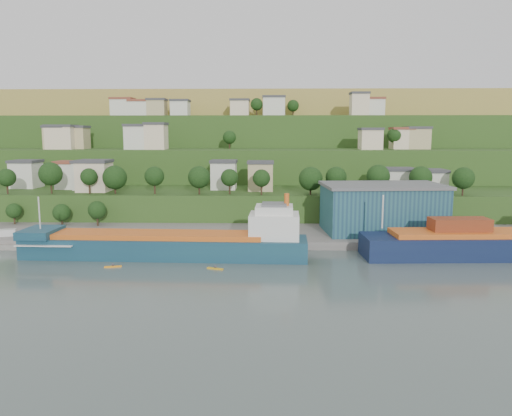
{
  "coord_description": "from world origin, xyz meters",
  "views": [
    {
      "loc": [
        12.37,
        -102.64,
        28.08
      ],
      "look_at": [
        9.39,
        15.0,
        10.29
      ],
      "focal_mm": 35.0,
      "sensor_mm": 36.0,
      "label": 1
    }
  ],
  "objects_px": {
    "caravan": "(5,234)",
    "kayak_orange": "(113,266)",
    "cargo_ship_near": "(174,246)",
    "warehouse": "(382,208)"
  },
  "relations": [
    {
      "from": "cargo_ship_near",
      "to": "warehouse",
      "type": "relative_size",
      "value": 2.0
    },
    {
      "from": "caravan",
      "to": "cargo_ship_near",
      "type": "bearing_deg",
      "value": -35.05
    },
    {
      "from": "cargo_ship_near",
      "to": "warehouse",
      "type": "height_order",
      "value": "warehouse"
    },
    {
      "from": "kayak_orange",
      "to": "caravan",
      "type": "bearing_deg",
      "value": 134.42
    },
    {
      "from": "warehouse",
      "to": "kayak_orange",
      "type": "height_order",
      "value": "warehouse"
    },
    {
      "from": "cargo_ship_near",
      "to": "caravan",
      "type": "distance_m",
      "value": 47.57
    },
    {
      "from": "cargo_ship_near",
      "to": "warehouse",
      "type": "distance_m",
      "value": 55.81
    },
    {
      "from": "kayak_orange",
      "to": "cargo_ship_near",
      "type": "bearing_deg",
      "value": 24.94
    },
    {
      "from": "cargo_ship_near",
      "to": "warehouse",
      "type": "xyz_separation_m",
      "value": [
        51.48,
        20.78,
        5.79
      ]
    },
    {
      "from": "caravan",
      "to": "kayak_orange",
      "type": "bearing_deg",
      "value": -51.79
    }
  ]
}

